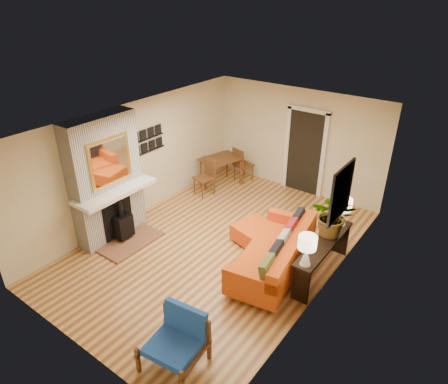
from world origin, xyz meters
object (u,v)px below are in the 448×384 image
(lamp_near, at_px, (307,247))
(houseplant, at_px, (334,215))
(ottoman, at_px, (256,233))
(dining_table, at_px, (222,165))
(sofa, at_px, (278,254))
(blue_chair, at_px, (178,337))
(lamp_far, at_px, (343,209))
(console_table, at_px, (324,249))

(lamp_near, relative_size, houseplant, 0.66)
(ottoman, relative_size, lamp_near, 1.70)
(dining_table, xyz_separation_m, houseplant, (3.60, -1.55, 0.52))
(sofa, xyz_separation_m, blue_chair, (-0.13, -2.53, 0.05))
(sofa, height_order, lamp_far, lamp_far)
(lamp_far, bearing_deg, dining_table, 163.16)
(sofa, bearing_deg, lamp_near, -28.67)
(sofa, height_order, ottoman, sofa)
(sofa, distance_m, houseplant, 1.22)
(ottoman, xyz_separation_m, lamp_far, (1.52, 0.56, 0.84))
(lamp_far, bearing_deg, console_table, -90.00)
(lamp_near, bearing_deg, lamp_far, 90.00)
(blue_chair, height_order, dining_table, dining_table)
(sofa, xyz_separation_m, ottoman, (-0.82, 0.56, -0.17))
(dining_table, distance_m, console_table, 4.04)
(sofa, height_order, blue_chair, sofa)
(lamp_near, distance_m, lamp_far, 1.51)
(blue_chair, relative_size, houseplant, 1.06)
(ottoman, distance_m, blue_chair, 3.18)
(sofa, relative_size, lamp_far, 4.43)
(ottoman, bearing_deg, dining_table, 141.51)
(sofa, distance_m, ottoman, 1.01)
(sofa, relative_size, ottoman, 2.60)
(console_table, bearing_deg, sofa, -151.02)
(dining_table, relative_size, console_table, 0.97)
(lamp_near, bearing_deg, houseplant, 90.54)
(houseplant, bearing_deg, ottoman, -175.93)
(ottoman, distance_m, lamp_near, 1.98)
(dining_table, bearing_deg, blue_chair, -59.75)
(blue_chair, relative_size, lamp_far, 1.61)
(console_table, xyz_separation_m, lamp_near, (0.00, -0.77, 0.49))
(dining_table, bearing_deg, sofa, -37.36)
(sofa, bearing_deg, console_table, 28.98)
(sofa, distance_m, lamp_near, 1.04)
(console_table, height_order, houseplant, houseplant)
(dining_table, height_order, lamp_far, lamp_far)
(sofa, relative_size, blue_chair, 2.75)
(ottoman, bearing_deg, lamp_far, 20.29)
(ottoman, xyz_separation_m, lamp_near, (1.52, -0.95, 0.84))
(houseplant, bearing_deg, console_table, -87.97)
(blue_chair, bearing_deg, lamp_near, 68.78)
(ottoman, distance_m, console_table, 1.58)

